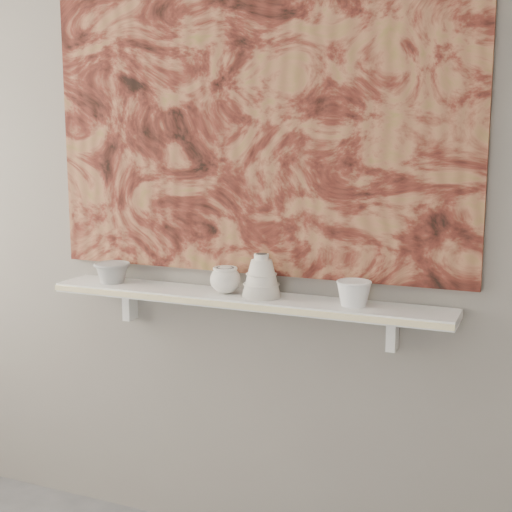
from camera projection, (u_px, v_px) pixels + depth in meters
The scene contains 11 objects.
wall_back at pixel (255, 167), 2.39m from camera, with size 3.60×3.60×0.00m, color gray.
shelf at pixel (243, 299), 2.38m from camera, with size 1.40×0.18×0.03m, color silver.
shelf_stripe at pixel (232, 305), 2.29m from camera, with size 1.40×0.01×0.02m, color beige.
bracket_left at pixel (130, 304), 2.64m from camera, with size 0.03×0.06×0.12m, color silver.
bracket_right at pixel (393, 332), 2.26m from camera, with size 0.03×0.06×0.12m, color silver.
painting at pixel (253, 110), 2.35m from camera, with size 1.50×0.03×1.10m, color maroon.
house_motif at pixel (384, 208), 2.22m from camera, with size 0.09×0.00×0.08m, color black.
bowl_grey at pixel (112, 272), 2.57m from camera, with size 0.13×0.13×0.08m, color gray, non-canonical shape.
cup_cream at pixel (225, 280), 2.39m from camera, with size 0.10×0.10×0.09m, color beige, non-canonical shape.
bell_vessel at pixel (261, 275), 2.34m from camera, with size 0.13×0.13×0.14m, color silver, non-canonical shape.
bowl_white at pixel (354, 293), 2.22m from camera, with size 0.11×0.11×0.08m, color white, non-canonical shape.
Camera 1 is at (0.94, -0.62, 1.46)m, focal length 50.00 mm.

